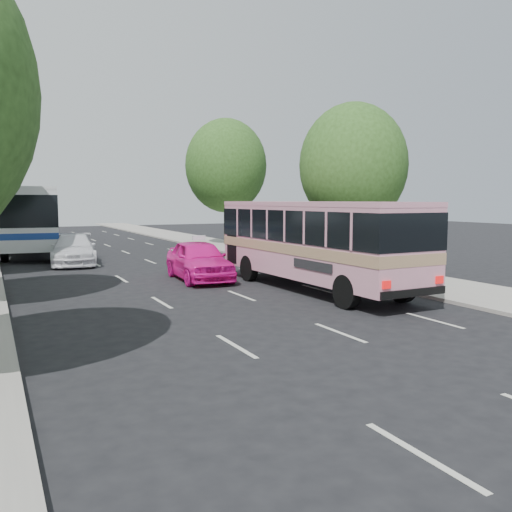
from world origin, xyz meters
TOP-DOWN VIEW (x-y plane):
  - ground at (0.00, 0.00)m, footprint 120.00×120.00m
  - sidewalk_right at (8.50, 20.00)m, footprint 4.00×90.00m
  - tree_right_near at (8.78, 7.94)m, footprint 5.10×5.10m
  - tree_right_far at (9.08, 23.94)m, footprint 6.00×6.00m
  - pink_bus at (4.01, 4.00)m, footprint 2.94×10.46m
  - pink_taxi at (1.00, 8.27)m, footprint 2.40×5.14m
  - white_pickup at (-2.95, 16.49)m, footprint 2.91×5.65m
  - tour_coach_front at (-4.50, 24.02)m, footprint 4.06×13.90m
  - tour_coach_rear at (-4.50, 33.39)m, footprint 2.76×11.51m
  - taxi_roof_sign at (1.00, 8.27)m, footprint 0.56×0.22m

SIDE VIEW (x-z plane):
  - ground at x=0.00m, z-range 0.00..0.00m
  - sidewalk_right at x=8.50m, z-range 0.00..0.12m
  - white_pickup at x=-2.95m, z-range 0.00..1.57m
  - pink_taxi at x=1.00m, z-range 0.00..1.70m
  - taxi_roof_sign at x=1.00m, z-range 1.70..1.88m
  - pink_bus at x=4.01m, z-range 0.41..3.72m
  - tour_coach_rear at x=-4.50m, z-range 0.35..3.78m
  - tour_coach_front at x=-4.50m, z-range 0.42..4.52m
  - tree_right_near at x=8.78m, z-range 1.23..9.18m
  - tree_right_far at x=9.08m, z-range 1.45..10.80m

